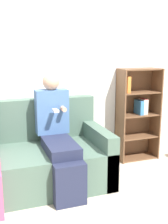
{
  "coord_description": "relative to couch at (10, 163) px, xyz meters",
  "views": [
    {
      "loc": [
        -0.34,
        -2.36,
        1.48
      ],
      "look_at": [
        0.71,
        0.59,
        0.77
      ],
      "focal_mm": 45.0,
      "sensor_mm": 36.0,
      "label": 1
    }
  ],
  "objects": [
    {
      "name": "ground_plane",
      "position": [
        0.15,
        -0.55,
        -0.28
      ],
      "size": [
        14.0,
        14.0,
        0.0
      ],
      "primitive_type": "plane",
      "color": "beige"
    },
    {
      "name": "couch",
      "position": [
        0.0,
        0.0,
        0.0
      ],
      "size": [
        2.12,
        0.88,
        0.91
      ],
      "color": "#4C6656",
      "rests_on": "ground_plane"
    },
    {
      "name": "adult_seated",
      "position": [
        0.51,
        -0.1,
        0.32
      ],
      "size": [
        0.37,
        0.85,
        1.21
      ],
      "color": "#232842",
      "rests_on": "ground_plane"
    },
    {
      "name": "bookshelf",
      "position": [
        1.71,
        0.33,
        0.36
      ],
      "size": [
        0.55,
        0.27,
        1.23
      ],
      "color": "brown",
      "rests_on": "ground_plane"
    },
    {
      "name": "back_wall",
      "position": [
        0.15,
        0.47,
        0.99
      ],
      "size": [
        10.0,
        0.06,
        2.55
      ],
      "color": "silver",
      "rests_on": "ground_plane"
    }
  ]
}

